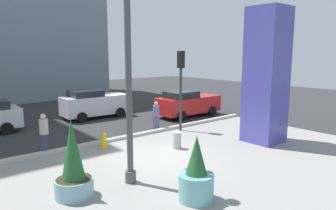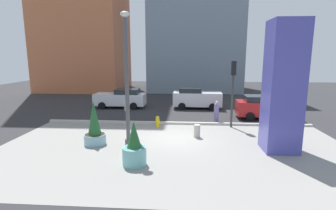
{
  "view_description": "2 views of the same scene",
  "coord_description": "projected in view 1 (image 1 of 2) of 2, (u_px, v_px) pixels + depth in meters",
  "views": [
    {
      "loc": [
        -7.55,
        -9.74,
        4.21
      ],
      "look_at": [
        0.2,
        -0.4,
        2.17
      ],
      "focal_mm": 33.3,
      "sensor_mm": 36.0,
      "label": 1
    },
    {
      "loc": [
        0.61,
        -14.06,
        4.59
      ],
      "look_at": [
        -0.36,
        -0.27,
        1.98
      ],
      "focal_mm": 27.58,
      "sensor_mm": 36.0,
      "label": 2
    }
  ],
  "objects": [
    {
      "name": "plaza_pavement",
      "position": [
        192.0,
        170.0,
        11.32
      ],
      "size": [
        18.0,
        10.0,
        0.02
      ],
      "primitive_type": "cube",
      "color": "gray",
      "rests_on": "ground_plane"
    },
    {
      "name": "curb_strip",
      "position": [
        119.0,
        138.0,
        15.2
      ],
      "size": [
        18.0,
        0.24,
        0.16
      ],
      "primitive_type": "cube",
      "color": "#B7B2A8",
      "rests_on": "ground_plane"
    },
    {
      "name": "pedestrian_by_curb",
      "position": [
        156.0,
        114.0,
        17.25
      ],
      "size": [
        0.48,
        0.48,
        1.55
      ],
      "color": "slate",
      "rests_on": "ground_plane"
    },
    {
      "name": "potted_plant_near_left",
      "position": [
        73.0,
        168.0,
        9.08
      ],
      "size": [
        1.13,
        1.13,
        2.34
      ],
      "color": "#7AA8B7",
      "rests_on": "ground_plane"
    },
    {
      "name": "ground_plane",
      "position": [
        110.0,
        136.0,
        15.88
      ],
      "size": [
        60.0,
        60.0,
        0.0
      ],
      "primitive_type": "plane",
      "color": "#2D2D30"
    },
    {
      "name": "concrete_bollard",
      "position": [
        177.0,
        140.0,
        13.79
      ],
      "size": [
        0.36,
        0.36,
        0.75
      ],
      "primitive_type": "cylinder",
      "color": "#B2ADA3",
      "rests_on": "ground_plane"
    },
    {
      "name": "art_pillar_blue",
      "position": [
        266.0,
        76.0,
        14.48
      ],
      "size": [
        1.58,
        1.58,
        6.27
      ],
      "primitive_type": "cube",
      "color": "#4C4CAD",
      "rests_on": "ground_plane"
    },
    {
      "name": "car_far_lane",
      "position": [
        188.0,
        103.0,
        20.77
      ],
      "size": [
        4.46,
        2.03,
        1.73
      ],
      "color": "red",
      "rests_on": "ground_plane"
    },
    {
      "name": "potted_plant_curbside",
      "position": [
        196.0,
        176.0,
        8.88
      ],
      "size": [
        1.02,
        1.02,
        1.93
      ],
      "color": "#6BB2B2",
      "rests_on": "ground_plane"
    },
    {
      "name": "lamp_post",
      "position": [
        129.0,
        84.0,
        9.69
      ],
      "size": [
        0.44,
        0.44,
        6.69
      ],
      "color": "#4C4C51",
      "rests_on": "ground_plane"
    },
    {
      "name": "car_curb_west",
      "position": [
        94.0,
        104.0,
        20.34
      ],
      "size": [
        4.32,
        2.14,
        1.84
      ],
      "color": "silver",
      "rests_on": "ground_plane"
    },
    {
      "name": "traffic_light_corner",
      "position": [
        181.0,
        77.0,
        16.62
      ],
      "size": [
        0.28,
        0.42,
        4.31
      ],
      "color": "#333833",
      "rests_on": "ground_plane"
    },
    {
      "name": "pedestrian_crossing",
      "position": [
        44.0,
        132.0,
        13.0
      ],
      "size": [
        0.5,
        0.5,
        1.72
      ],
      "color": "#33384C",
      "rests_on": "ground_plane"
    },
    {
      "name": "fire_hydrant",
      "position": [
        104.0,
        141.0,
        13.77
      ],
      "size": [
        0.36,
        0.26,
        0.75
      ],
      "color": "gold",
      "rests_on": "ground_plane"
    }
  ]
}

